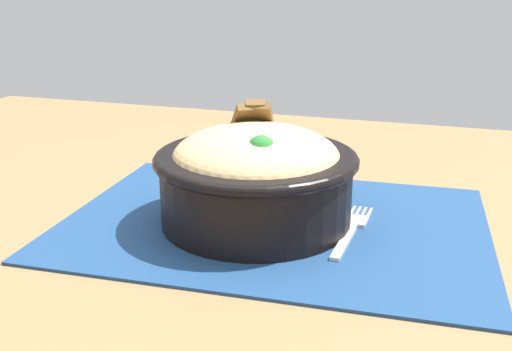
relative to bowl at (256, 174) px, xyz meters
The scene contains 4 objects.
table 0.12m from the bowl, 134.45° to the left, with size 1.39×0.96×0.74m.
placemat 0.06m from the bowl, 16.06° to the left, with size 0.43×0.31×0.00m, color navy.
bowl is the anchor object (origin of this frame).
fork 0.11m from the bowl, ahead, with size 0.02×0.13×0.00m.
Camera 1 is at (0.19, -0.56, 0.99)m, focal length 41.62 mm.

